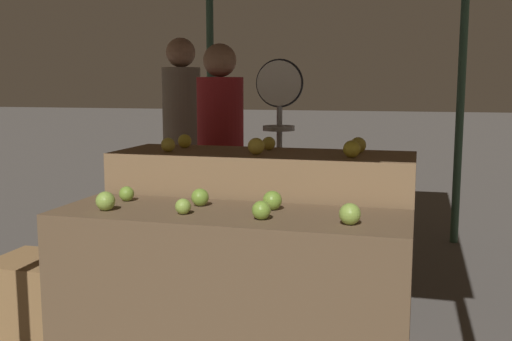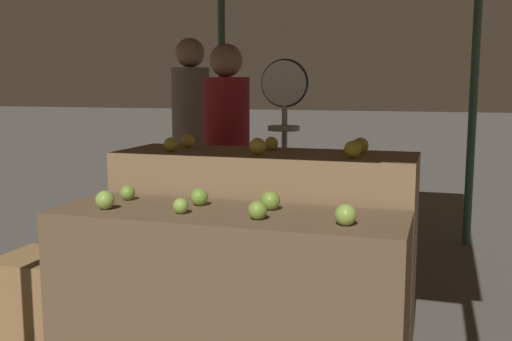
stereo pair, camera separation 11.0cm
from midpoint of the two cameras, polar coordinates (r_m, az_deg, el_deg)
display_counter_front at (r=2.83m, az=-1.59°, el=-12.33°), size 1.61×0.55×0.84m
display_counter_back at (r=3.34m, az=1.77°, el=-7.22°), size 1.61×0.55×1.05m
apple_front_0 at (r=2.83m, az=-13.12°, el=-2.75°), size 0.09×0.09×0.09m
apple_front_1 at (r=2.68m, az=-6.03°, el=-3.37°), size 0.07×0.07×0.07m
apple_front_2 at (r=2.55m, az=1.38°, el=-3.81°), size 0.08×0.08×0.08m
apple_front_3 at (r=2.48m, az=9.78°, el=-4.17°), size 0.09×0.09×0.09m
apple_front_4 at (r=3.03m, az=-11.13°, el=-2.10°), size 0.07×0.07×0.07m
apple_front_5 at (r=2.85m, az=-4.34°, el=-2.52°), size 0.08×0.08×0.08m
apple_front_6 at (r=2.74m, az=2.53°, el=-2.87°), size 0.09×0.09×0.09m
apple_back_0 at (r=3.30m, az=-7.18°, el=2.47°), size 0.08×0.08×0.08m
apple_back_1 at (r=3.14m, az=1.15°, el=2.33°), size 0.09×0.09×0.09m
apple_back_2 at (r=3.03m, az=10.22°, el=1.99°), size 0.09×0.09×0.09m
apple_back_3 at (r=3.50m, az=-5.56°, el=2.84°), size 0.08×0.08×0.08m
apple_back_4 at (r=3.35m, az=2.42°, el=2.59°), size 0.08×0.08×0.08m
apple_back_5 at (r=3.24m, az=10.89°, el=2.35°), size 0.09×0.09×0.09m
produce_scale at (r=3.77m, az=3.53°, el=4.23°), size 0.30×0.20×1.57m
person_vendor_at_scale at (r=4.04m, az=-2.04°, el=2.12°), size 0.33×0.33×1.68m
person_customer_left at (r=4.89m, az=-5.55°, el=3.94°), size 0.41×0.41×1.78m
wooden_crate_side at (r=3.71m, az=-18.94°, el=-10.99°), size 0.44×0.44×0.44m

